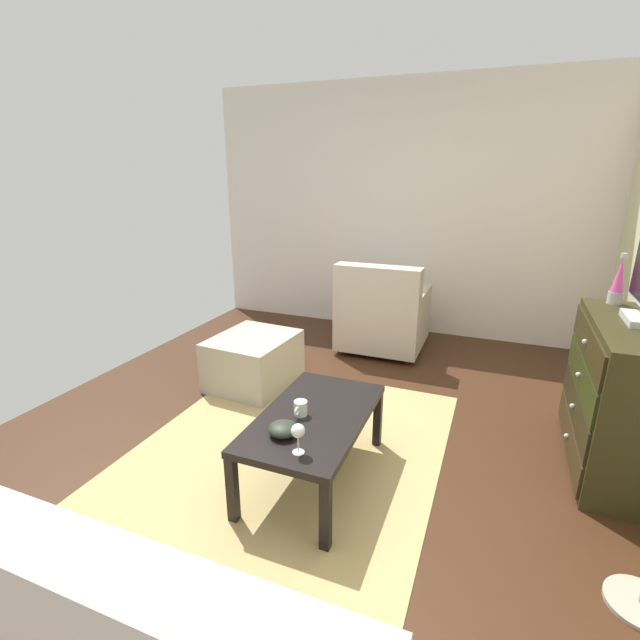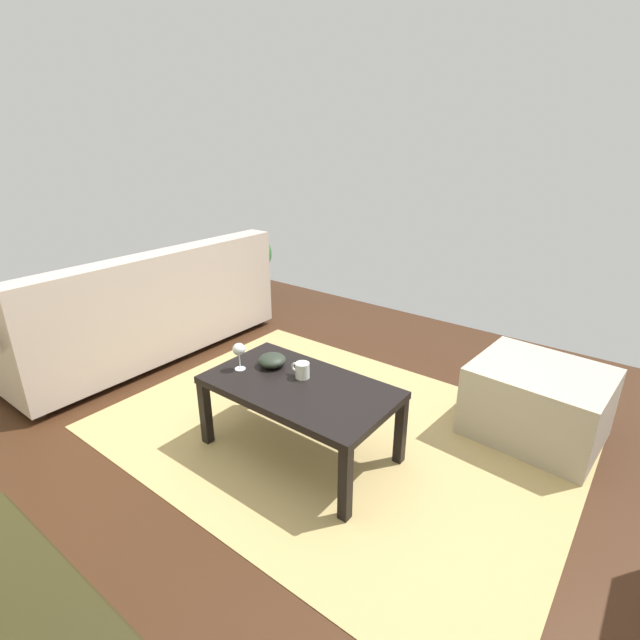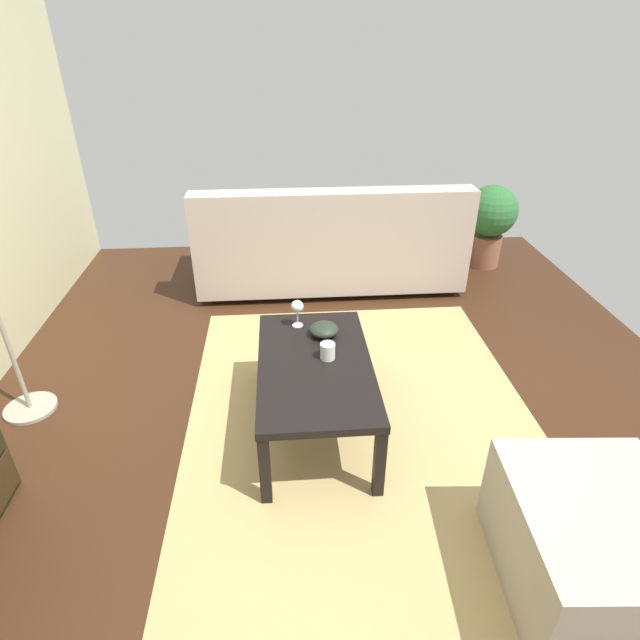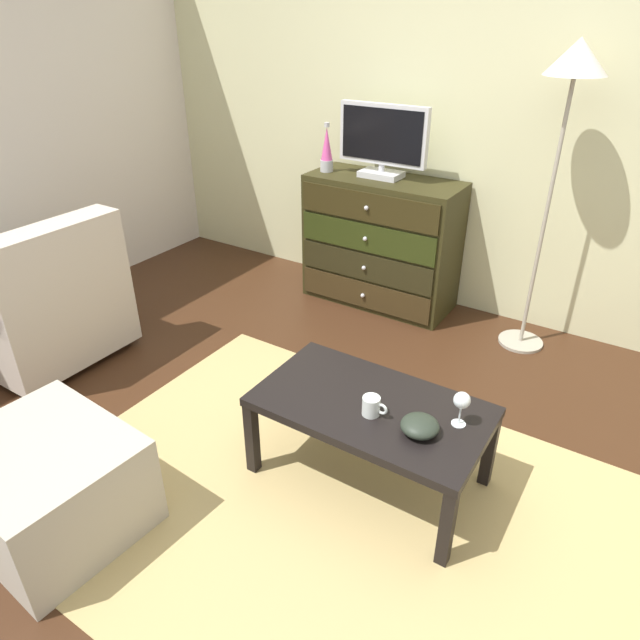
{
  "view_description": "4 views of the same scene",
  "coord_description": "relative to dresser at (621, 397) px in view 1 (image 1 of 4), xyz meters",
  "views": [
    {
      "loc": [
        2.34,
        0.94,
        1.74
      ],
      "look_at": [
        -0.11,
        -0.04,
        0.87
      ],
      "focal_mm": 25.62,
      "sensor_mm": 36.0,
      "label": 1
    },
    {
      "loc": [
        -1.16,
        1.7,
        1.64
      ],
      "look_at": [
        0.2,
        -0.08,
        0.75
      ],
      "focal_mm": 26.32,
      "sensor_mm": 36.0,
      "label": 2
    },
    {
      "loc": [
        -1.89,
        0.2,
        1.89
      ],
      "look_at": [
        0.24,
        0.04,
        0.66
      ],
      "focal_mm": 28.9,
      "sensor_mm": 36.0,
      "label": 3
    },
    {
      "loc": [
        1.1,
        -1.71,
        1.93
      ],
      "look_at": [
        -0.11,
        0.18,
        0.68
      ],
      "focal_mm": 31.64,
      "sensor_mm": 36.0,
      "label": 4
    }
  ],
  "objects": [
    {
      "name": "coffee_table",
      "position": [
        0.8,
        -1.64,
        -0.08
      ],
      "size": [
        1.01,
        0.57,
        0.42
      ],
      "color": "black",
      "rests_on": "ground_plane"
    },
    {
      "name": "ottoman",
      "position": [
        -0.17,
        -2.6,
        -0.24
      ],
      "size": [
        0.74,
        0.65,
        0.42
      ],
      "primitive_type": "cube",
      "rotation": [
        0.0,
        0.0,
        -0.07
      ],
      "color": "#ACA392",
      "rests_on": "ground_plane"
    },
    {
      "name": "wall_plain_left",
      "position": [
        -2.11,
        -1.7,
        0.86
      ],
      "size": [
        0.12,
        4.51,
        2.63
      ],
      "primitive_type": "cube",
      "color": "silver",
      "rests_on": "ground_plane"
    },
    {
      "name": "dresser",
      "position": [
        0.0,
        0.0,
        0.0
      ],
      "size": [
        1.07,
        0.49,
        0.91
      ],
      "color": "#2D2912",
      "rests_on": "ground_plane"
    },
    {
      "name": "mug",
      "position": [
        0.84,
        -1.71,
        0.01
      ],
      "size": [
        0.11,
        0.08,
        0.08
      ],
      "color": "silver",
      "rests_on": "coffee_table"
    },
    {
      "name": "lava_lamp",
      "position": [
        -0.43,
        -0.04,
        0.6
      ],
      "size": [
        0.09,
        0.09,
        0.33
      ],
      "color": "#B7B7BC",
      "rests_on": "dresser"
    },
    {
      "name": "wine_glass",
      "position": [
        1.17,
        -1.57,
        0.08
      ],
      "size": [
        0.07,
        0.07,
        0.16
      ],
      "color": "silver",
      "rests_on": "coffee_table"
    },
    {
      "name": "armchair",
      "position": [
        -1.34,
        -1.79,
        -0.09
      ],
      "size": [
        0.8,
        0.81,
        0.9
      ],
      "color": "#332319",
      "rests_on": "ground_plane"
    },
    {
      "name": "ground_plane",
      "position": [
        0.57,
        -1.7,
        -0.48
      ],
      "size": [
        5.85,
        4.51,
        0.05
      ],
      "primitive_type": "cube",
      "color": "#3A2112"
    },
    {
      "name": "bowl_decorative",
      "position": [
        1.06,
        -1.71,
        0.0
      ],
      "size": [
        0.16,
        0.16,
        0.07
      ],
      "primitive_type": "ellipsoid",
      "color": "#252D23",
      "rests_on": "coffee_table"
    },
    {
      "name": "area_rug",
      "position": [
        0.77,
        -1.9,
        -0.45
      ],
      "size": [
        2.6,
        1.9,
        0.01
      ],
      "primitive_type": "cube",
      "color": "tan",
      "rests_on": "ground_plane"
    }
  ]
}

